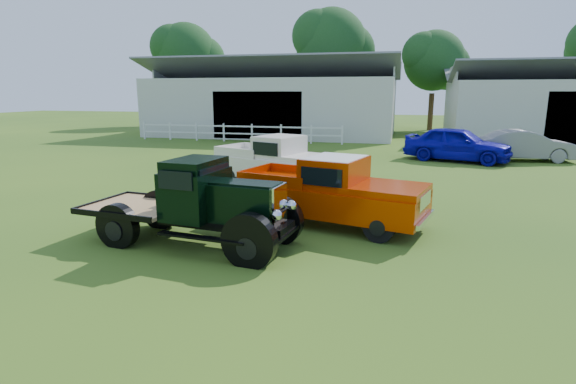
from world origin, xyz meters
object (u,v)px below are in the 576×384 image
(white_pickup, at_px, (277,162))
(misc_car_grey, at_px, (524,146))
(vintage_flatbed, at_px, (193,202))
(misc_car_blue, at_px, (457,144))
(red_pickup, at_px, (331,191))

(white_pickup, xyz_separation_m, misc_car_grey, (9.98, 8.66, -0.13))
(vintage_flatbed, relative_size, white_pickup, 1.00)
(white_pickup, distance_m, misc_car_grey, 13.21)
(misc_car_grey, bearing_deg, misc_car_blue, 100.68)
(vintage_flatbed, relative_size, red_pickup, 1.00)
(red_pickup, xyz_separation_m, white_pickup, (-2.56, 4.24, 0.00))
(red_pickup, relative_size, misc_car_grey, 1.06)
(vintage_flatbed, distance_m, red_pickup, 3.46)
(misc_car_grey, bearing_deg, vintage_flatbed, 140.22)
(vintage_flatbed, relative_size, misc_car_grey, 1.06)
(vintage_flatbed, distance_m, misc_car_grey, 18.16)
(red_pickup, bearing_deg, misc_car_blue, 85.14)
(misc_car_grey, bearing_deg, white_pickup, 124.92)
(white_pickup, distance_m, misc_car_blue, 10.28)
(vintage_flatbed, relative_size, misc_car_blue, 0.98)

